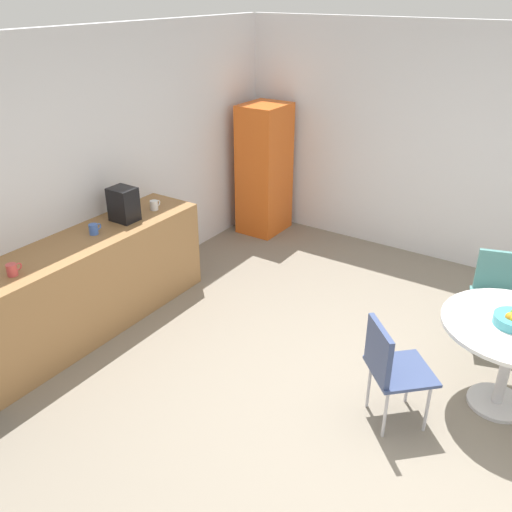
{
  "coord_description": "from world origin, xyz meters",
  "views": [
    {
      "loc": [
        -3.04,
        -1.02,
        2.9
      ],
      "look_at": [
        0.23,
        1.14,
        0.95
      ],
      "focal_mm": 38.28,
      "sensor_mm": 36.0,
      "label": 1
    }
  ],
  "objects": [
    {
      "name": "mug_green",
      "position": [
        -0.12,
        2.65,
        0.95
      ],
      "size": [
        0.13,
        0.08,
        0.09
      ],
      "color": "#3F66BF",
      "rests_on": "counter_block"
    },
    {
      "name": "wall_back",
      "position": [
        0.0,
        3.0,
        1.3
      ],
      "size": [
        6.0,
        0.1,
        2.6
      ],
      "primitive_type": "cube",
      "color": "silver",
      "rests_on": "ground_plane"
    },
    {
      "name": "mug_red",
      "position": [
        -1.0,
        2.57,
        0.95
      ],
      "size": [
        0.13,
        0.08,
        0.09
      ],
      "color": "#D84C4C",
      "rests_on": "counter_block"
    },
    {
      "name": "round_table",
      "position": [
        0.7,
        -0.77,
        0.59
      ],
      "size": [
        1.03,
        1.03,
        0.73
      ],
      "color": "silver",
      "rests_on": "ground_plane"
    },
    {
      "name": "ground_plane",
      "position": [
        0.0,
        0.0,
        0.0
      ],
      "size": [
        6.0,
        6.0,
        0.0
      ],
      "primitive_type": "plane",
      "color": "gray"
    },
    {
      "name": "locker_cabinet",
      "position": [
        2.55,
        2.55,
        0.81
      ],
      "size": [
        0.6,
        0.5,
        1.62
      ],
      "primitive_type": "cube",
      "color": "orange",
      "rests_on": "ground_plane"
    },
    {
      "name": "counter_block",
      "position": [
        -0.25,
        2.65,
        0.45
      ],
      "size": [
        2.43,
        0.6,
        0.9
      ],
      "primitive_type": "cube",
      "color": "#9E7042",
      "rests_on": "ground_plane"
    },
    {
      "name": "coffee_maker",
      "position": [
        0.26,
        2.65,
        1.06
      ],
      "size": [
        0.2,
        0.24,
        0.32
      ],
      "primitive_type": "cube",
      "color": "black",
      "rests_on": "counter_block"
    },
    {
      "name": "chair_teal",
      "position": [
        1.59,
        -0.5,
        0.52
      ],
      "size": [
        0.53,
        0.53,
        0.83
      ],
      "color": "silver",
      "rests_on": "ground_plane"
    },
    {
      "name": "wall_side_right",
      "position": [
        3.0,
        0.0,
        1.3
      ],
      "size": [
        0.1,
        6.0,
        2.6
      ],
      "primitive_type": "cube",
      "color": "silver",
      "rests_on": "ground_plane"
    },
    {
      "name": "chair_navy",
      "position": [
        0.05,
        -0.1,
        0.52
      ],
      "size": [
        0.59,
        0.59,
        0.83
      ],
      "color": "silver",
      "rests_on": "ground_plane"
    },
    {
      "name": "mug_white",
      "position": [
        0.61,
        2.6,
        0.95
      ],
      "size": [
        0.13,
        0.08,
        0.09
      ],
      "color": "white",
      "rests_on": "counter_block"
    }
  ]
}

